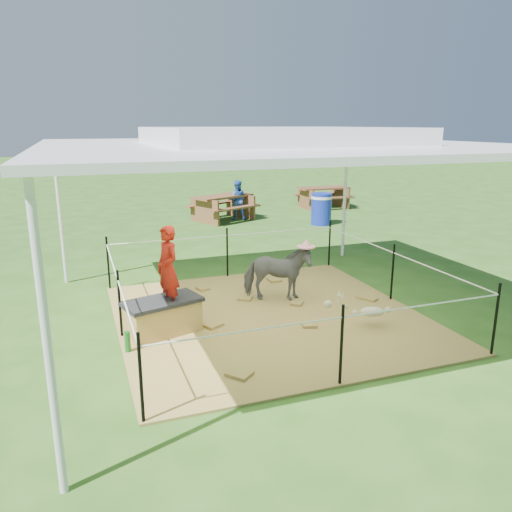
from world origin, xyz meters
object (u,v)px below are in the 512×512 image
object	(u,v)px
trash_barrel	(321,209)
picnic_table_far	(323,198)
green_bottle	(128,342)
picnic_table_near	(223,208)
pony	(277,273)
woman	(167,262)
foal	(372,310)
straw_bale	(163,318)
distant_person	(237,200)

from	to	relation	value
trash_barrel	picnic_table_far	bearing A→B (deg)	61.44
green_bottle	picnic_table_near	distance (m)	9.49
pony	trash_barrel	world-z (taller)	pony
green_bottle	pony	size ratio (longest dim) A/B	0.25
woman	picnic_table_near	size ratio (longest dim) A/B	0.64
foal	trash_barrel	world-z (taller)	trash_barrel
pony	trash_barrel	distance (m)	7.00
pony	picnic_table_near	distance (m)	7.61
straw_bale	distant_person	size ratio (longest dim) A/B	0.81
straw_bale	picnic_table_far	world-z (taller)	picnic_table_far
straw_bale	foal	bearing A→B (deg)	-15.45
pony	trash_barrel	bearing A→B (deg)	-11.91
picnic_table_far	picnic_table_near	bearing A→B (deg)	-164.33
trash_barrel	picnic_table_near	distance (m)	3.08
woman	picnic_table_near	bearing A→B (deg)	142.28
pony	distant_person	world-z (taller)	distant_person
green_bottle	trash_barrel	size ratio (longest dim) A/B	0.30
foal	picnic_table_far	bearing A→B (deg)	88.29
picnic_table_far	distant_person	xyz separation A→B (m)	(-3.63, -1.11, 0.25)
woman	picnic_table_near	distance (m)	8.85
straw_bale	green_bottle	bearing A→B (deg)	-140.71
straw_bale	picnic_table_near	bearing A→B (deg)	68.11
trash_barrel	distant_person	world-z (taller)	distant_person
green_bottle	straw_bale	bearing A→B (deg)	39.29
green_bottle	picnic_table_near	world-z (taller)	picnic_table_near
straw_bale	foal	world-z (taller)	foal
straw_bale	distant_person	world-z (taller)	distant_person
straw_bale	woman	xyz separation A→B (m)	(0.10, 0.00, 0.83)
foal	trash_barrel	xyz separation A→B (m)	(2.95, 7.38, 0.18)
straw_bale	woman	size ratio (longest dim) A/B	0.83
foal	woman	bearing A→B (deg)	-173.99
picnic_table_near	pony	bearing A→B (deg)	-123.71
picnic_table_far	pony	bearing A→B (deg)	-121.12
straw_bale	pony	xyz separation A→B (m)	(2.05, 0.72, 0.25)
picnic_table_near	distant_person	world-z (taller)	distant_person
straw_bale	picnic_table_near	size ratio (longest dim) A/B	0.53
straw_bale	pony	size ratio (longest dim) A/B	0.89
picnic_table_far	distant_person	world-z (taller)	distant_person
picnic_table_near	picnic_table_far	distance (m)	4.23
foal	picnic_table_near	distance (m)	9.04
woman	green_bottle	world-z (taller)	woman
green_bottle	picnic_table_far	world-z (taller)	picnic_table_far
straw_bale	trash_barrel	world-z (taller)	trash_barrel
straw_bale	woman	world-z (taller)	woman
picnic_table_near	distant_person	bearing A→B (deg)	-25.99
green_bottle	distant_person	world-z (taller)	distant_person
picnic_table_near	picnic_table_far	world-z (taller)	picnic_table_near
pony	foal	size ratio (longest dim) A/B	1.21
green_bottle	picnic_table_near	xyz separation A→B (m)	(3.85, 8.67, 0.23)
green_bottle	trash_barrel	xyz separation A→B (m)	(6.44, 7.02, 0.30)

